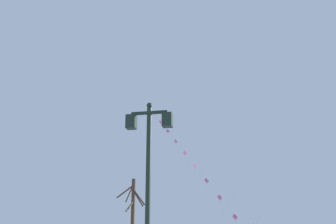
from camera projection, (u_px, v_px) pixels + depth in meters
The scene contains 3 objects.
twin_lantern_lamp_post at pixel (149, 154), 10.09m from camera, with size 1.34×0.28×4.89m.
kite_train at pixel (186, 154), 28.09m from camera, with size 9.84×12.76×13.56m.
bare_tree at pixel (133, 214), 19.34m from camera, with size 1.76×2.13×4.06m.
Camera 1 is at (0.32, -1.68, 1.33)m, focal length 38.74 mm.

